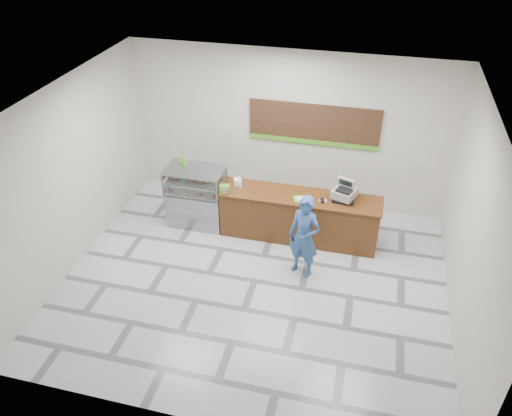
% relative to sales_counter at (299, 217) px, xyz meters
% --- Properties ---
extents(floor, '(7.00, 7.00, 0.00)m').
position_rel_sales_counter_xyz_m(floor, '(-0.55, -1.55, -0.52)').
color(floor, silver).
rests_on(floor, ground).
extents(back_wall, '(7.00, 0.00, 7.00)m').
position_rel_sales_counter_xyz_m(back_wall, '(-0.55, 1.45, 1.23)').
color(back_wall, beige).
rests_on(back_wall, floor).
extents(ceiling, '(7.00, 7.00, 0.00)m').
position_rel_sales_counter_xyz_m(ceiling, '(-0.55, -1.55, 2.98)').
color(ceiling, silver).
rests_on(ceiling, back_wall).
extents(sales_counter, '(3.26, 0.76, 1.03)m').
position_rel_sales_counter_xyz_m(sales_counter, '(0.00, 0.00, 0.00)').
color(sales_counter, '#582A12').
rests_on(sales_counter, floor).
extents(display_case, '(1.22, 0.72, 1.33)m').
position_rel_sales_counter_xyz_m(display_case, '(-2.22, 0.00, 0.16)').
color(display_case, gray).
rests_on(display_case, floor).
extents(menu_board, '(2.80, 0.06, 0.90)m').
position_rel_sales_counter_xyz_m(menu_board, '(-0.00, 1.41, 1.42)').
color(menu_board, black).
rests_on(menu_board, back_wall).
extents(cash_register, '(0.54, 0.55, 0.39)m').
position_rel_sales_counter_xyz_m(cash_register, '(0.85, 0.09, 0.66)').
color(cash_register, black).
rests_on(cash_register, sales_counter).
extents(card_terminal, '(0.10, 0.16, 0.04)m').
position_rel_sales_counter_xyz_m(card_terminal, '(0.45, -0.10, 0.53)').
color(card_terminal, black).
rests_on(card_terminal, sales_counter).
extents(serving_tray, '(0.39, 0.33, 0.02)m').
position_rel_sales_counter_xyz_m(serving_tray, '(0.07, -0.13, 0.52)').
color(serving_tray, '#4EDC21').
rests_on(serving_tray, sales_counter).
extents(napkin_box, '(0.18, 0.18, 0.13)m').
position_rel_sales_counter_xyz_m(napkin_box, '(-1.33, 0.12, 0.58)').
color(napkin_box, white).
rests_on(napkin_box, sales_counter).
extents(straw_cup, '(0.09, 0.09, 0.13)m').
position_rel_sales_counter_xyz_m(straw_cup, '(-1.26, 0.04, 0.58)').
color(straw_cup, silver).
rests_on(straw_cup, sales_counter).
extents(promo_box, '(0.21, 0.16, 0.17)m').
position_rel_sales_counter_xyz_m(promo_box, '(-1.50, -0.26, 0.60)').
color(promo_box, '#4C9A21').
rests_on(promo_box, sales_counter).
extents(donut_decal, '(0.17, 0.17, 0.00)m').
position_rel_sales_counter_xyz_m(donut_decal, '(0.46, -0.07, 0.52)').
color(donut_decal, '#D4608B').
rests_on(donut_decal, sales_counter).
extents(green_cup_left, '(0.08, 0.08, 0.13)m').
position_rel_sales_counter_xyz_m(green_cup_left, '(-2.61, 0.23, 0.88)').
color(green_cup_left, '#4C9A21').
rests_on(green_cup_left, display_case).
extents(green_cup_right, '(0.09, 0.09, 0.14)m').
position_rel_sales_counter_xyz_m(green_cup_right, '(-2.46, 0.12, 0.88)').
color(green_cup_right, '#4C9A21').
rests_on(green_cup_right, display_case).
extents(customer, '(0.71, 0.58, 1.68)m').
position_rel_sales_counter_xyz_m(customer, '(0.27, -1.07, 0.32)').
color(customer, '#2D5391').
rests_on(customer, floor).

